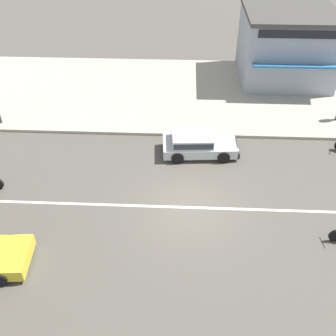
{
  "coord_description": "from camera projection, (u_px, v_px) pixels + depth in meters",
  "views": [
    {
      "loc": [
        -0.39,
        -12.07,
        11.37
      ],
      "look_at": [
        -1.04,
        1.64,
        0.8
      ],
      "focal_mm": 42.0,
      "sensor_mm": 36.0,
      "label": 1
    }
  ],
  "objects": [
    {
      "name": "hatchback_silver_3",
      "position": [
        197.0,
        143.0,
        19.26
      ],
      "size": [
        3.78,
        1.99,
        1.1
      ],
      "color": "#B7BABF",
      "rests_on": "ground"
    },
    {
      "name": "ground_plane",
      "position": [
        191.0,
        208.0,
        16.48
      ],
      "size": [
        160.0,
        160.0,
        0.0
      ],
      "primitive_type": "plane",
      "color": "#544F47"
    },
    {
      "name": "lane_centre_stripe",
      "position": [
        191.0,
        207.0,
        16.48
      ],
      "size": [
        50.4,
        0.14,
        0.01
      ],
      "primitive_type": "cube",
      "color": "silver",
      "rests_on": "ground"
    },
    {
      "name": "kerb_strip",
      "position": [
        191.0,
        92.0,
        24.71
      ],
      "size": [
        68.0,
        10.0,
        0.15
      ],
      "primitive_type": "cube",
      "color": "#ADA393",
      "rests_on": "ground"
    },
    {
      "name": "shopfront_corner_warung",
      "position": [
        286.0,
        45.0,
        25.07
      ],
      "size": [
        5.67,
        6.4,
        4.31
      ],
      "color": "#999EA8",
      "rests_on": "kerb_strip"
    }
  ]
}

